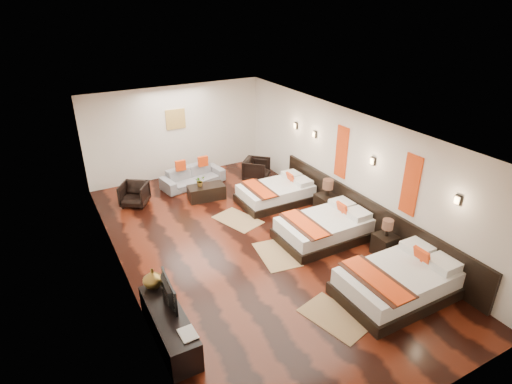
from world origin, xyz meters
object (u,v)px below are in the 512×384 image
nightstand_a (385,242)px  armchair_left (134,194)px  bed_mid (325,228)px  nightstand_b (326,202)px  armchair_right (256,169)px  table_plant (200,181)px  bed_far (276,193)px  tv_console (169,326)px  bed_near (399,281)px  tv (165,292)px  book (180,337)px  sofa (193,177)px  figurine (153,278)px  coffee_table (207,192)px

nightstand_a → armchair_left: nightstand_a is taller
bed_mid → nightstand_b: nightstand_b is taller
bed_mid → armchair_right: bed_mid is taller
armchair_right → table_plant: 2.06m
bed_mid → nightstand_b: 1.19m
bed_far → tv_console: bearing=-140.2°
bed_near → nightstand_a: (0.75, 1.14, 0.01)m
bed_near → tv: (-4.15, 1.24, 0.48)m
bed_near → nightstand_b: nightstand_b is taller
bed_mid → armchair_left: size_ratio=3.10×
tv → table_plant: (2.37, 4.41, -0.24)m
bed_far → book: 5.88m
tv_console → sofa: 6.20m
nightstand_a → figurine: (-4.95, 0.63, 0.43)m
bed_near → bed_far: bearing=90.0°
book → figurine: bearing=90.0°
armchair_left → table_plant: 1.79m
tv_console → tv: (0.05, 0.25, 0.51)m
nightstand_b → armchair_left: size_ratio=1.43×
bed_far → tv: size_ratio=2.49×
bed_mid → table_plant: 3.79m
bed_mid → table_plant: (-1.77, 3.34, 0.27)m
nightstand_a → figurine: figurine is taller
nightstand_a → sofa: (-2.37, 5.49, -0.03)m
nightstand_b → table_plant: nightstand_b is taller
bed_near → figurine: 4.58m
nightstand_b → book: nightstand_b is taller
tv → armchair_left: 5.00m
tv → armchair_left: size_ratio=1.17×
armchair_right → nightstand_a: bearing=-129.9°
bed_mid → book: size_ratio=6.47×
bed_near → armchair_right: 6.07m
book → coffee_table: 5.81m
nightstand_b → table_plant: bearing=136.2°
armchair_right → nightstand_b: bearing=-125.6°
armchair_left → armchair_right: 3.71m
tv_console → armchair_left: bearing=82.0°
tv_console → sofa: bearing=65.5°
bed_near → bed_far: 4.49m
bed_far → nightstand_b: (0.75, -1.26, 0.09)m
nightstand_a → tv: tv is taller
book → tv: bearing=86.7°
armchair_left → table_plant: size_ratio=2.38×
book → nightstand_a: bearing=8.7°
sofa → table_plant: size_ratio=6.45×
table_plant → tv: bearing=-118.3°
tv_console → coffee_table: size_ratio=1.80×
nightstand_b → tv: size_ratio=1.23×
bed_far → nightstand_b: 1.47m
figurine → tv_console: bearing=-90.0°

